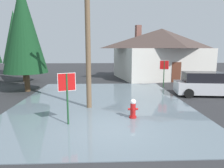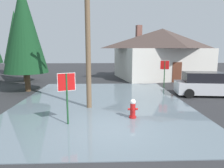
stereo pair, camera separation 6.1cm
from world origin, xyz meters
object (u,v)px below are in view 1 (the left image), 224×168
object	(u,v)px
pine_tree_tall_left	(23,28)
stop_sign_near	(67,88)
pine_tree_far_center	(22,39)
utility_pole	(88,29)
parked_car	(206,85)
house	(161,53)
fire_hydrant	(133,109)
pine_tree_mid_left	(15,37)
stop_sign_far	(164,68)

from	to	relation	value
pine_tree_tall_left	stop_sign_near	bearing A→B (deg)	-59.22
stop_sign_near	pine_tree_far_center	world-z (taller)	pine_tree_far_center
utility_pole	parked_car	xyz separation A→B (m)	(8.06, 2.76, -3.54)
house	pine_tree_far_center	xyz separation A→B (m)	(-14.57, -2.43, 1.40)
parked_car	pine_tree_tall_left	world-z (taller)	pine_tree_tall_left
house	pine_tree_far_center	size ratio (longest dim) A/B	1.56
fire_hydrant	pine_tree_mid_left	size ratio (longest dim) A/B	0.12
fire_hydrant	house	size ratio (longest dim) A/B	0.08
stop_sign_near	fire_hydrant	distance (m)	3.26
utility_pole	pine_tree_tall_left	size ratio (longest dim) A/B	1.02
utility_pole	pine_tree_tall_left	world-z (taller)	utility_pole
pine_tree_mid_left	pine_tree_far_center	size ratio (longest dim) A/B	1.12
house	utility_pole	bearing A→B (deg)	-121.37
house	pine_tree_tall_left	bearing A→B (deg)	-149.71
fire_hydrant	utility_pole	bearing A→B (deg)	139.55
house	pine_tree_far_center	world-z (taller)	pine_tree_far_center
pine_tree_tall_left	pine_tree_far_center	size ratio (longest dim) A/B	1.13
pine_tree_mid_left	parked_car	bearing A→B (deg)	-36.04
stop_sign_far	parked_car	size ratio (longest dim) A/B	0.52
stop_sign_near	fire_hydrant	xyz separation A→B (m)	(2.96, 0.71, -1.17)
house	fire_hydrant	bearing A→B (deg)	-110.27
house	pine_tree_tall_left	world-z (taller)	pine_tree_tall_left
stop_sign_near	pine_tree_far_center	size ratio (longest dim) A/B	0.32
utility_pole	parked_car	bearing A→B (deg)	18.88
stop_sign_far	parked_car	world-z (taller)	stop_sign_far
stop_sign_far	house	world-z (taller)	house
stop_sign_near	parked_car	distance (m)	10.34
stop_sign_far	pine_tree_tall_left	size ratio (longest dim) A/B	0.28
house	pine_tree_mid_left	world-z (taller)	pine_tree_mid_left
stop_sign_near	pine_tree_tall_left	size ratio (longest dim) A/B	0.28
stop_sign_far	pine_tree_far_center	xyz separation A→B (m)	(-13.17, 3.73, 2.61)
utility_pole	stop_sign_far	world-z (taller)	utility_pole
parked_car	pine_tree_far_center	size ratio (longest dim) A/B	0.62
stop_sign_far	pine_tree_far_center	size ratio (longest dim) A/B	0.32
parked_car	pine_tree_mid_left	bearing A→B (deg)	143.96
house	parked_car	world-z (taller)	house
utility_pole	pine_tree_far_center	xyz separation A→B (m)	(-7.17, 9.71, -0.06)
stop_sign_near	stop_sign_far	distance (m)	10.91
pine_tree_tall_left	pine_tree_mid_left	size ratio (longest dim) A/B	1.01
pine_tree_tall_left	pine_tree_far_center	xyz separation A→B (m)	(-2.02, 4.90, -0.54)
pine_tree_tall_left	pine_tree_mid_left	world-z (taller)	pine_tree_tall_left
house	stop_sign_near	bearing A→B (deg)	-118.92
pine_tree_far_center	house	bearing A→B (deg)	9.46
stop_sign_near	house	size ratio (longest dim) A/B	0.20
pine_tree_tall_left	pine_tree_mid_left	xyz separation A→B (m)	(-5.48, 11.55, -0.04)
fire_hydrant	stop_sign_near	bearing A→B (deg)	-166.52
utility_pole	pine_tree_far_center	distance (m)	12.07
house	pine_tree_tall_left	distance (m)	14.66
pine_tree_tall_left	pine_tree_mid_left	bearing A→B (deg)	115.40
house	pine_tree_mid_left	bearing A→B (deg)	166.83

